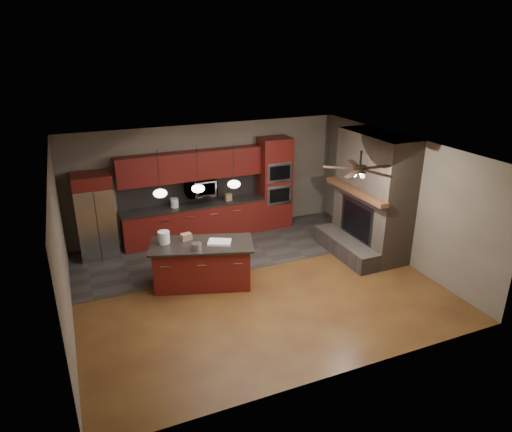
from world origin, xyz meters
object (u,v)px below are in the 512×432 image
oven_tower (275,183)px  paint_can (197,246)px  refrigerator (96,216)px  paint_tray (219,242)px  counter_bucket (174,203)px  counter_box (228,197)px  microwave (201,187)px  white_bucket (164,237)px  kitchen_island (202,264)px  cardboard_box (186,237)px

oven_tower → paint_can: 3.80m
refrigerator → paint_tray: 3.19m
oven_tower → counter_bucket: oven_tower is taller
refrigerator → counter_box: size_ratio=11.14×
microwave → oven_tower: bearing=-1.7°
refrigerator → white_bucket: 2.24m
refrigerator → white_bucket: refrigerator is taller
paint_can → paint_tray: (0.49, 0.10, -0.04)m
microwave → counter_bucket: (-0.69, -0.05, -0.29)m
kitchen_island → white_bucket: bearing=172.4°
kitchen_island → counter_box: counter_box is taller
counter_bucket → refrigerator: bearing=-177.4°
paint_tray → counter_bucket: (-0.32, 2.44, 0.07)m
microwave → paint_can: (-0.85, -2.59, -0.32)m
kitchen_island → counter_box: bearing=76.2°
microwave → cardboard_box: (-0.93, -2.07, -0.31)m
paint_can → counter_box: bearing=58.5°
counter_box → counter_bucket: bearing=174.2°
microwave → paint_tray: (-0.36, -2.49, -0.36)m
refrigerator → paint_can: refrigerator is taller
cardboard_box → counter_bucket: 2.04m
microwave → counter_bucket: microwave is taller
oven_tower → counter_box: bearing=-178.1°
refrigerator → kitchen_island: refrigerator is taller
cardboard_box → paint_tray: bearing=-43.4°
refrigerator → paint_tray: refrigerator is taller
microwave → refrigerator: (-2.51, -0.13, -0.32)m
oven_tower → paint_tray: size_ratio=5.35×
microwave → paint_tray: microwave is taller
oven_tower → cardboard_box: bearing=-145.2°
microwave → cardboard_box: bearing=-114.1°
refrigerator → cardboard_box: refrigerator is taller
oven_tower → white_bucket: oven_tower is taller
refrigerator → kitchen_island: bearing=-51.0°
oven_tower → paint_tray: bearing=-133.9°
white_bucket → cardboard_box: white_bucket is taller
kitchen_island → counter_box: 2.70m
microwave → counter_box: 0.75m
paint_can → counter_bucket: 2.55m
cardboard_box → microwave: bearing=58.8°
oven_tower → refrigerator: oven_tower is taller
kitchen_island → counter_box: size_ratio=12.59×
white_bucket → paint_tray: 1.10m
oven_tower → counter_box: 1.32m
microwave → counter_box: (0.67, -0.10, -0.31)m
white_bucket → counter_box: bearing=43.7°
oven_tower → paint_can: bearing=-138.1°
microwave → cardboard_box: microwave is taller
microwave → white_bucket: (-1.37, -2.06, -0.26)m
microwave → refrigerator: bearing=-177.0°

